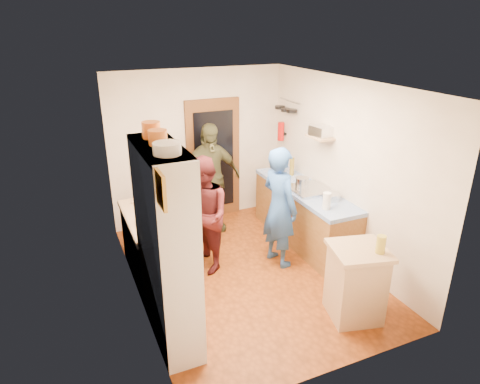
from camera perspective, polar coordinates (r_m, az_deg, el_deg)
floor at (r=6.13m, az=0.99°, el=-10.72°), size 3.00×4.00×0.02m
ceiling at (r=5.20m, az=1.19°, el=14.36°), size 3.00×4.00×0.02m
wall_back at (r=7.31m, az=-5.56°, el=6.00°), size 3.00×0.02×2.60m
wall_front at (r=3.98m, az=13.44°, el=-8.88°), size 3.00×0.02×2.60m
wall_left at (r=5.13m, az=-14.44°, el=-1.70°), size 0.02×4.00×2.60m
wall_right at (r=6.28m, az=13.72°, el=2.76°), size 0.02×4.00×2.60m
door_frame at (r=7.42m, az=-3.56°, el=4.30°), size 0.95×0.06×2.10m
door_glass at (r=7.39m, az=-3.46°, el=4.22°), size 0.70×0.02×1.70m
hutch_body at (r=4.54m, az=-9.77°, el=-7.35°), size 0.40×1.20×2.20m
hutch_top_shelf at (r=4.13m, az=-10.72°, el=5.85°), size 0.40×1.14×0.04m
plate_stack at (r=3.82m, az=-9.70°, el=5.75°), size 0.25×0.25×0.11m
orange_pot_a at (r=4.13m, az=-10.90°, el=7.17°), size 0.18×0.18×0.14m
orange_pot_b at (r=4.39m, az=-11.76°, el=8.11°), size 0.18×0.18×0.16m
left_counter_base at (r=5.96m, az=-11.47°, el=-7.36°), size 0.60×1.40×0.85m
left_counter_top at (r=5.75m, az=-11.81°, el=-3.44°), size 0.64×1.44×0.05m
toaster at (r=5.28m, az=-10.20°, el=-4.41°), size 0.22×0.15×0.16m
kettle at (r=5.51m, az=-11.92°, el=-3.33°), size 0.20×0.20×0.18m
orange_bowl at (r=5.87m, az=-11.40°, el=-2.19°), size 0.23×0.23×0.08m
chopping_board at (r=6.25m, az=-12.80°, el=-1.04°), size 0.35×0.30×0.02m
right_counter_base at (r=6.81m, az=8.47°, el=-3.27°), size 0.60×2.20×0.84m
right_counter_top at (r=6.64m, az=8.68°, el=0.25°), size 0.62×2.22×0.06m
hob at (r=6.54m, az=9.18°, el=0.35°), size 0.55×0.58×0.04m
pot_on_hob at (r=6.58m, az=8.27°, el=1.36°), size 0.21×0.21×0.13m
bottle_a at (r=7.00m, az=5.08°, el=3.06°), size 0.09×0.09×0.28m
bottle_b at (r=7.18m, az=5.45°, el=3.50°), size 0.09×0.09×0.27m
bottle_c at (r=7.11m, az=6.94°, el=3.38°), size 0.08×0.08×0.30m
paper_towel at (r=5.91m, az=11.48°, el=-1.19°), size 0.12×0.12×0.24m
mixing_bowl at (r=6.26m, az=12.05°, el=-0.59°), size 0.26×0.26×0.10m
island_base at (r=5.28m, az=15.14°, el=-11.84°), size 0.67×0.67×0.86m
island_top at (r=5.04m, az=15.65°, el=-7.53°), size 0.75×0.75×0.05m
cutting_board at (r=5.06m, az=14.91°, el=-7.23°), size 0.41×0.36×0.02m
oil_jar at (r=4.97m, az=18.27°, el=-6.65°), size 0.13×0.13×0.21m
pan_rail at (r=7.29m, az=6.66°, el=11.98°), size 0.02×0.65×0.02m
pan_hang_a at (r=7.14m, az=6.90°, el=10.69°), size 0.18×0.18×0.05m
pan_hang_b at (r=7.31m, az=6.09°, el=10.83°), size 0.16×0.16×0.05m
pan_hang_c at (r=7.48m, az=5.33°, el=11.19°), size 0.17×0.17×0.05m
wall_shelf at (r=6.43m, az=10.64°, el=7.21°), size 0.26×0.42×0.03m
radio at (r=6.41m, az=10.69°, el=7.98°), size 0.26×0.33×0.15m
ext_bracket at (r=7.57m, az=5.86°, el=7.73°), size 0.06×0.10×0.04m
fire_extinguisher at (r=7.53m, az=5.47°, el=8.06°), size 0.11×0.11×0.32m
picture_frame at (r=3.44m, az=-10.51°, el=0.27°), size 0.03×0.25×0.30m
person_hob at (r=6.00m, az=5.69°, el=-2.04°), size 0.54×0.71×1.74m
person_left at (r=5.90m, az=-4.78°, el=-2.95°), size 0.69×0.85×1.64m
person_back at (r=6.94m, az=-4.01°, el=1.80°), size 1.08×0.46×1.83m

